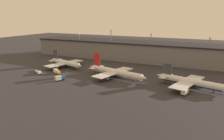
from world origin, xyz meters
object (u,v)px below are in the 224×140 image
Objects in this scene: service_vehicle_0 at (185,92)px; service_vehicle_3 at (60,78)px; service_vehicle_1 at (57,71)px; airplane_1 at (115,72)px; airplane_2 at (190,82)px; service_vehicle_2 at (38,72)px; airplane_0 at (65,63)px.

service_vehicle_3 is (-76.23, -8.30, 0.01)m from service_vehicle_0.
airplane_1 is at bearing 38.35° from service_vehicle_1.
airplane_1 is at bearing -166.99° from airplane_2.
airplane_1 is 43.48m from service_vehicle_1.
airplane_2 is 6.36× the size of service_vehicle_2.
airplane_1 is 49.50m from service_vehicle_0.
service_vehicle_2 is at bearing -148.67° from airplane_1.
airplane_2 is 13.46m from service_vehicle_0.
airplane_1 is 7.10× the size of service_vehicle_2.
service_vehicle_2 is at bearing 103.66° from service_vehicle_3.
airplane_1 is 8.19× the size of service_vehicle_0.
airplane_2 is at bearing 8.93° from service_vehicle_0.
service_vehicle_2 is 25.43m from service_vehicle_3.
airplane_2 is 80.22m from service_vehicle_3.
airplane_0 is 37.58m from service_vehicle_3.
service_vehicle_3 reaches higher than service_vehicle_1.
airplane_0 is at bearing 100.30° from service_vehicle_2.
service_vehicle_2 is (-100.85, -1.93, -0.23)m from service_vehicle_0.
airplane_2 is at bearing 29.38° from service_vehicle_2.
service_vehicle_1 is 1.14× the size of service_vehicle_2.
airplane_1 is 36.82m from service_vehicle_3.
airplane_0 is 6.47× the size of service_vehicle_0.
airplane_1 is 7.33× the size of service_vehicle_3.
service_vehicle_0 is (96.10, -23.55, -1.72)m from airplane_0.
service_vehicle_3 is (-77.23, -21.61, -1.70)m from airplane_2.
service_vehicle_0 reaches higher than service_vehicle_3.
airplane_2 is 5.60× the size of service_vehicle_1.
service_vehicle_2 is at bearing -122.28° from service_vehicle_1.
service_vehicle_1 is (6.37, -18.55, -1.78)m from airplane_0.
airplane_2 is (48.32, -1.12, -0.08)m from airplane_1.
airplane_1 reaches higher than service_vehicle_3.
service_vehicle_3 is (24.62, -6.37, 0.24)m from service_vehicle_2.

